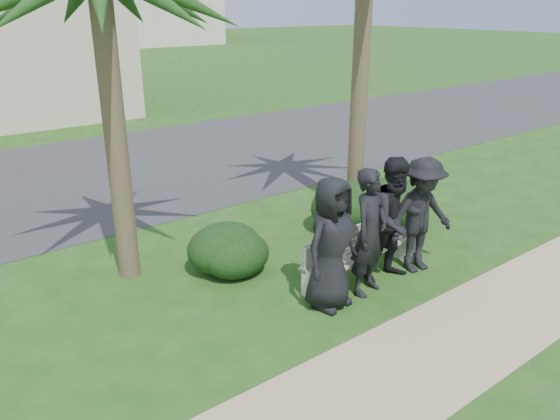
# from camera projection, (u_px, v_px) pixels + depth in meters

# --- Properties ---
(ground) EXTENTS (160.00, 160.00, 0.00)m
(ground) POSITION_uv_depth(u_px,v_px,m) (360.00, 282.00, 8.27)
(ground) COLOR #1C4C15
(ground) RESTS_ON ground
(footpath) EXTENTS (30.00, 1.60, 0.01)m
(footpath) POSITION_uv_depth(u_px,v_px,m) (462.00, 335.00, 6.95)
(footpath) COLOR tan
(footpath) RESTS_ON ground
(asphalt_street) EXTENTS (160.00, 8.00, 0.01)m
(asphalt_street) POSITION_uv_depth(u_px,v_px,m) (138.00, 167.00, 14.18)
(asphalt_street) COLOR #2D2D30
(asphalt_street) RESTS_ON ground
(park_bench) EXTENTS (2.22, 0.68, 0.76)m
(park_bench) POSITION_uv_depth(u_px,v_px,m) (362.00, 256.00, 8.34)
(park_bench) COLOR #9D9384
(park_bench) RESTS_ON ground
(man_a) EXTENTS (0.99, 0.73, 1.87)m
(man_a) POSITION_uv_depth(u_px,v_px,m) (331.00, 244.00, 7.34)
(man_a) COLOR black
(man_a) RESTS_ON ground
(man_b) EXTENTS (0.78, 0.61, 1.87)m
(man_b) POSITION_uv_depth(u_px,v_px,m) (370.00, 232.00, 7.70)
(man_b) COLOR black
(man_b) RESTS_ON ground
(man_c) EXTENTS (1.01, 0.83, 1.91)m
(man_c) POSITION_uv_depth(u_px,v_px,m) (396.00, 220.00, 8.09)
(man_c) COLOR black
(man_c) RESTS_ON ground
(man_d) EXTENTS (1.27, 0.85, 1.83)m
(man_d) POSITION_uv_depth(u_px,v_px,m) (421.00, 215.00, 8.37)
(man_d) COLOR black
(man_d) RESTS_ON ground
(hedge_b) EXTENTS (1.08, 0.89, 0.70)m
(hedge_b) POSITION_uv_depth(u_px,v_px,m) (236.00, 254.00, 8.41)
(hedge_b) COLOR black
(hedge_b) RESTS_ON ground
(hedge_c) EXTENTS (1.22, 1.01, 0.80)m
(hedge_c) POSITION_uv_depth(u_px,v_px,m) (225.00, 246.00, 8.55)
(hedge_c) COLOR black
(hedge_c) RESTS_ON ground
(hedge_d) EXTENTS (1.43, 1.18, 0.93)m
(hedge_d) POSITION_uv_depth(u_px,v_px,m) (346.00, 205.00, 10.10)
(hedge_d) COLOR black
(hedge_d) RESTS_ON ground
(hedge_e) EXTENTS (1.46, 1.21, 0.95)m
(hedge_e) POSITION_uv_depth(u_px,v_px,m) (392.00, 201.00, 10.31)
(hedge_e) COLOR black
(hedge_e) RESTS_ON ground
(hedge_f) EXTENTS (1.18, 0.97, 0.77)m
(hedge_f) POSITION_uv_depth(u_px,v_px,m) (402.00, 198.00, 10.74)
(hedge_f) COLOR black
(hedge_f) RESTS_ON ground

